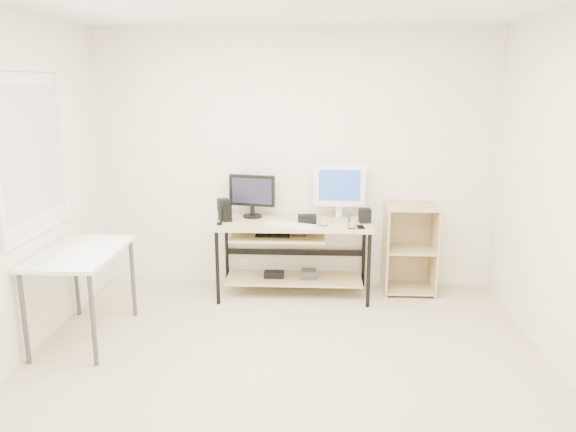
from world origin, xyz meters
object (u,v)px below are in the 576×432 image
Objects in this scene: shelf_unit at (409,248)px; audio_controller at (228,213)px; black_monitor at (252,193)px; side_table at (80,260)px; white_imac at (339,186)px; desk at (291,242)px.

audio_controller reaches higher than shelf_unit.
side_table is at bearing -123.67° from black_monitor.
side_table is at bearing -148.73° from white_imac.
desk is 0.63m from black_monitor.
shelf_unit is at bearing -2.45° from white_imac.
black_monitor is 0.33m from audio_controller.
audio_controller is at bearing -126.23° from black_monitor.
shelf_unit is (1.18, 0.16, -0.09)m from desk.
shelf_unit is 1.66m from black_monitor.
audio_controller is (-1.79, -0.19, 0.38)m from shelf_unit.
side_table is 1.11× the size of shelf_unit.
black_monitor reaches higher than audio_controller.
desk and side_table have the same top height.
audio_controller is at bearing -167.50° from white_imac.
black_monitor reaches higher than side_table.
desk is at bearing -156.44° from white_imac.
shelf_unit is 5.36× the size of audio_controller.
black_monitor is at bearing 44.24° from side_table.
desk is at bearing -6.42° from audio_controller.
shelf_unit is (2.83, 1.22, -0.22)m from side_table.
audio_controller is (-0.22, -0.19, -0.16)m from black_monitor.
black_monitor is at bearing 32.46° from audio_controller.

